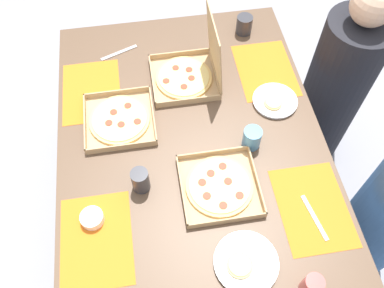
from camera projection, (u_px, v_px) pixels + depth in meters
The scene contains 19 objects.
ground_plane at pixel (192, 214), 2.33m from camera, with size 6.00×6.00×0.00m, color gray.
dining_table at pixel (192, 155), 1.77m from camera, with size 1.58×1.12×0.75m.
placemat_near_left at pixel (91, 91), 1.84m from camera, with size 0.36×0.26×0.00m, color orange.
placemat_near_right at pixel (96, 240), 1.47m from camera, with size 0.36×0.26×0.00m, color orange.
placemat_far_left at pixel (265, 70), 1.91m from camera, with size 0.36×0.26×0.00m, color orange.
placemat_far_right at pixel (313, 207), 1.54m from camera, with size 0.36×0.26×0.00m, color orange.
pizza_box_center at pixel (190, 71), 1.84m from camera, with size 0.30×0.30×0.33m.
pizza_box_edge_far at pixel (219, 186), 1.57m from camera, with size 0.30×0.30×0.04m.
pizza_box_corner_left at pixel (120, 120), 1.74m from camera, with size 0.30×0.30×0.04m.
plate_near_left at pixel (275, 101), 1.80m from camera, with size 0.20×0.20×0.03m.
plate_far_left at pixel (245, 263), 1.41m from camera, with size 0.23×0.23×0.03m.
cup_clear_right at pixel (252, 138), 1.65m from camera, with size 0.08×0.08×0.09m, color teal.
cup_dark at pixel (140, 180), 1.54m from camera, with size 0.07×0.07×0.11m, color #333338.
cup_clear_left at pixel (311, 286), 1.33m from camera, with size 0.06×0.06×0.11m, color #BF4742.
cup_red at pixel (244, 25), 2.02m from camera, with size 0.08×0.08×0.09m, color #333338.
condiment_bowl at pixel (92, 218), 1.49m from camera, with size 0.09×0.09×0.04m, color white.
fork_by_far_left at pixel (119, 53), 1.97m from camera, with size 0.19×0.02×0.01m, color #B7B7BC.
fork_by_near_right at pixel (314, 217), 1.51m from camera, with size 0.19×0.02×0.01m, color #B7B7BC.
diner_left_seat at pixel (334, 90), 2.14m from camera, with size 0.32×0.32×1.18m.
Camera 1 is at (0.89, -0.14, 2.18)m, focal length 37.65 mm.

